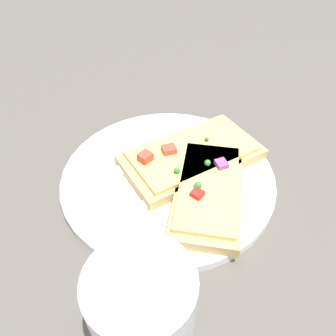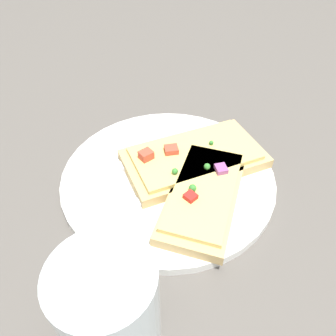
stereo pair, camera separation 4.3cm
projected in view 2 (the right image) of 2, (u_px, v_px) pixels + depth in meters
name	position (u px, v px, depth m)	size (l,w,h in m)	color
ground_plane	(168.00, 180.00, 0.44)	(4.00, 4.00, 0.00)	#56514C
plate	(168.00, 177.00, 0.44)	(0.28, 0.28, 0.01)	white
fork	(175.00, 188.00, 0.41)	(0.04, 0.22, 0.01)	silver
knife	(129.00, 164.00, 0.45)	(0.03, 0.19, 0.01)	silver
pizza_slice_main	(194.00, 157.00, 0.44)	(0.10, 0.19, 0.03)	tan
pizza_slice_corner	(204.00, 193.00, 0.40)	(0.18, 0.17, 0.03)	tan
crumb_scatter	(164.00, 171.00, 0.43)	(0.02, 0.02, 0.01)	tan
drinking_glass	(109.00, 308.00, 0.26)	(0.08, 0.08, 0.11)	silver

